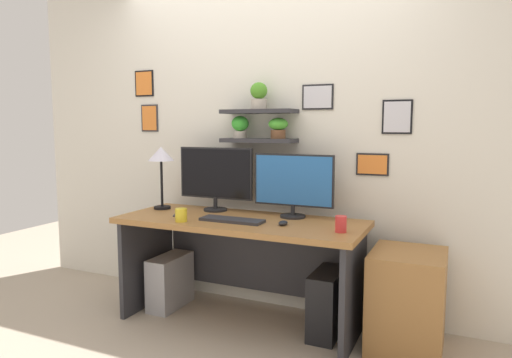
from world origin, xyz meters
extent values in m
plane|color=tan|center=(0.00, 0.00, 0.00)|extent=(8.00, 8.00, 0.00)
cube|color=silver|center=(0.00, 0.44, 1.35)|extent=(4.40, 0.04, 2.70)
cube|color=#2D2D33|center=(0.00, 0.32, 1.29)|extent=(0.56, 0.20, 0.03)
cube|color=#2D2D33|center=(0.00, 0.32, 1.50)|extent=(0.56, 0.20, 0.03)
cylinder|color=brown|center=(0.15, 0.32, 1.33)|extent=(0.11, 0.11, 0.06)
ellipsoid|color=green|center=(0.15, 0.32, 1.41)|extent=(0.14, 0.14, 0.09)
cylinder|color=#B2A899|center=(0.00, 0.32, 1.55)|extent=(0.12, 0.12, 0.08)
ellipsoid|color=#499026|center=(0.00, 0.32, 1.65)|extent=(0.13, 0.13, 0.12)
cylinder|color=#B2A899|center=(-0.15, 0.32, 1.33)|extent=(0.10, 0.10, 0.05)
ellipsoid|color=green|center=(-0.15, 0.32, 1.41)|extent=(0.13, 0.13, 0.11)
cube|color=black|center=(0.42, 0.42, 1.60)|extent=(0.23, 0.02, 0.18)
cube|color=silver|center=(0.42, 0.41, 1.60)|extent=(0.21, 0.00, 0.16)
cube|color=black|center=(-1.11, 0.42, 1.75)|extent=(0.19, 0.02, 0.22)
cube|color=orange|center=(-1.11, 0.41, 1.75)|extent=(0.16, 0.00, 0.19)
cube|color=#2D2D33|center=(-1.06, 0.42, 1.46)|extent=(0.17, 0.02, 0.23)
cube|color=orange|center=(-1.06, 0.41, 1.46)|extent=(0.14, 0.00, 0.20)
cube|color=black|center=(0.82, 0.42, 1.13)|extent=(0.22, 0.02, 0.15)
cube|color=orange|center=(0.82, 0.41, 1.13)|extent=(0.20, 0.00, 0.13)
cube|color=black|center=(0.98, 0.42, 1.45)|extent=(0.20, 0.02, 0.23)
cube|color=silver|center=(0.98, 0.41, 1.45)|extent=(0.17, 0.00, 0.20)
cube|color=#9E6B38|center=(0.00, 0.00, 0.73)|extent=(1.72, 0.68, 0.04)
cube|color=#2D2D33|center=(-0.80, 0.00, 0.35)|extent=(0.04, 0.62, 0.71)
cube|color=#2D2D33|center=(0.80, 0.00, 0.35)|extent=(0.04, 0.62, 0.71)
cube|color=#2D2D33|center=(0.00, 0.30, 0.39)|extent=(1.52, 0.02, 0.50)
cylinder|color=black|center=(-0.31, 0.21, 0.76)|extent=(0.18, 0.18, 0.02)
cylinder|color=black|center=(-0.31, 0.21, 0.81)|extent=(0.03, 0.03, 0.09)
cube|color=black|center=(-0.31, 0.22, 1.04)|extent=(0.61, 0.02, 0.39)
cube|color=black|center=(-0.31, 0.21, 1.04)|extent=(0.58, 0.00, 0.36)
cylinder|color=black|center=(0.31, 0.21, 0.76)|extent=(0.18, 0.18, 0.02)
cylinder|color=black|center=(0.31, 0.21, 0.80)|extent=(0.03, 0.03, 0.08)
cube|color=black|center=(0.31, 0.22, 1.01)|extent=(0.58, 0.02, 0.37)
cube|color=#2866B2|center=(0.31, 0.21, 1.01)|extent=(0.56, 0.00, 0.34)
cube|color=#2D2D33|center=(-0.01, -0.10, 0.76)|extent=(0.44, 0.14, 0.02)
ellipsoid|color=black|center=(0.35, -0.06, 0.77)|extent=(0.06, 0.09, 0.03)
cylinder|color=black|center=(-0.73, 0.11, 0.76)|extent=(0.13, 0.13, 0.02)
cylinder|color=black|center=(-0.73, 0.11, 0.95)|extent=(0.02, 0.02, 0.36)
cone|color=silver|center=(-0.73, 0.11, 1.18)|extent=(0.20, 0.20, 0.11)
cube|color=#2D2D33|center=(-0.46, -0.05, 0.76)|extent=(0.12, 0.16, 0.01)
cylinder|color=yellow|center=(-0.32, -0.24, 0.80)|extent=(0.08, 0.08, 0.09)
cylinder|color=red|center=(0.73, -0.10, 0.80)|extent=(0.07, 0.07, 0.10)
cube|color=#9E6B38|center=(1.11, 0.10, 0.31)|extent=(0.44, 0.50, 0.62)
cube|color=#99999E|center=(-0.62, 0.04, 0.20)|extent=(0.18, 0.40, 0.40)
cube|color=black|center=(0.61, 0.07, 0.22)|extent=(0.18, 0.40, 0.43)
camera|label=1|loc=(1.40, -2.81, 1.39)|focal=32.31mm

